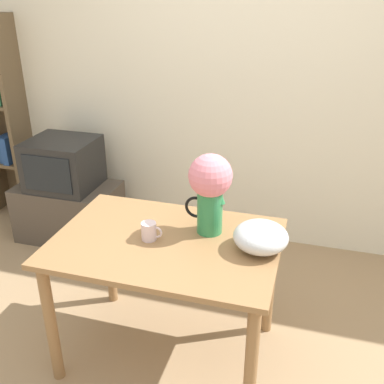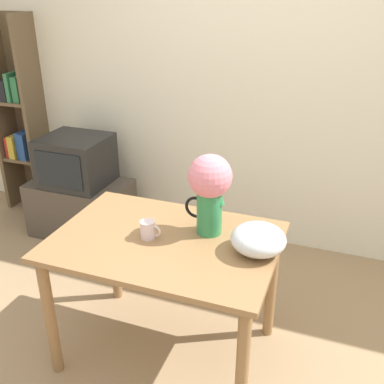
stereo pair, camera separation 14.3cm
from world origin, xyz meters
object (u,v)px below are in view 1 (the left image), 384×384
at_px(flower_vase, 210,185).
at_px(tv_set, 63,164).
at_px(white_bowl, 261,237).
at_px(coffee_mug, 149,231).

xyz_separation_m(flower_vase, tv_set, (-1.39, 0.86, -0.36)).
height_order(white_bowl, tv_set, white_bowl).
height_order(coffee_mug, white_bowl, white_bowl).
height_order(flower_vase, tv_set, flower_vase).
bearing_deg(coffee_mug, flower_vase, 30.97).
distance_m(coffee_mug, tv_set, 1.52).
distance_m(flower_vase, white_bowl, 0.36).
relative_size(flower_vase, tv_set, 0.85).
distance_m(white_bowl, tv_set, 1.93).
bearing_deg(coffee_mug, tv_set, 137.66).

